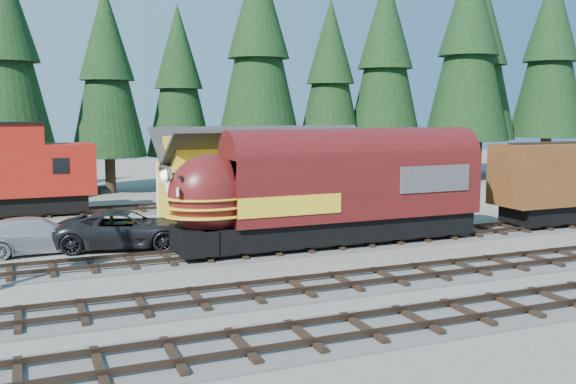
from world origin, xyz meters
name	(u,v)px	position (x,y,z in m)	size (l,w,h in m)	color
ground	(375,266)	(0.00, 0.00, 0.00)	(120.00, 120.00, 0.00)	#6B665B
track_siding	(505,230)	(10.00, 4.00, 0.06)	(68.00, 3.20, 0.33)	#4C4947
track_spur	(77,213)	(-10.00, 18.00, 0.06)	(32.00, 3.20, 0.33)	#4C4947
depot	(278,170)	(0.00, 10.50, 2.96)	(12.80, 7.00, 5.30)	#C68E1C
conifer_backdrop	(301,55)	(7.68, 25.02, 10.44)	(78.14, 23.37, 17.41)	black
locomotive	(323,195)	(-0.41, 4.00, 2.40)	(14.93, 2.97, 4.06)	black
caboose	(6,175)	(-13.73, 18.00, 2.53)	(9.78, 2.84, 5.09)	black
pickup_truck_a	(125,229)	(-8.71, 7.41, 0.85)	(2.83, 6.13, 1.70)	black
pickup_truck_b	(37,235)	(-12.42, 7.82, 0.79)	(2.21, 5.43, 1.57)	#ADB0B5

